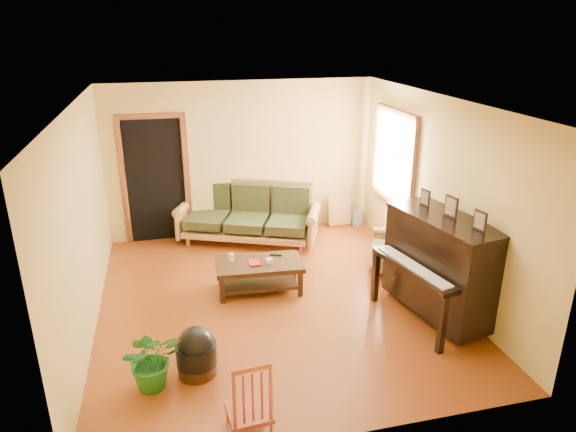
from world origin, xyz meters
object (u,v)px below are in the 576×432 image
object	(u,v)px
armchair	(393,245)
piano	(441,268)
ceramic_crock	(358,218)
potted_plant	(152,359)
footstool	(197,357)
sofa	(248,214)
coffee_table	(259,276)
red_chair	(248,394)

from	to	relation	value
armchair	piano	world-z (taller)	piano
ceramic_crock	potted_plant	bearing A→B (deg)	-134.34
piano	footstool	size ratio (longest dim) A/B	3.52
potted_plant	armchair	bearing A→B (deg)	28.66
armchair	piano	bearing A→B (deg)	-66.78
sofa	armchair	xyz separation A→B (m)	(1.91, -1.52, -0.11)
armchair	potted_plant	bearing A→B (deg)	-128.13
piano	footstool	bearing A→B (deg)	176.91
coffee_table	red_chair	xyz separation A→B (m)	(-0.58, -2.54, 0.19)
armchair	footstool	bearing A→B (deg)	-126.05
coffee_table	potted_plant	world-z (taller)	potted_plant
coffee_table	potted_plant	size ratio (longest dim) A/B	1.83
piano	potted_plant	xyz separation A→B (m)	(-3.45, -0.54, -0.34)
sofa	coffee_table	size ratio (longest dim) A/B	1.95
red_chair	ceramic_crock	size ratio (longest dim) A/B	3.03
potted_plant	footstool	bearing A→B (deg)	12.25
coffee_table	piano	world-z (taller)	piano
ceramic_crock	coffee_table	bearing A→B (deg)	-137.93
armchair	piano	size ratio (longest dim) A/B	0.51
coffee_table	red_chair	world-z (taller)	red_chair
armchair	coffee_table	bearing A→B (deg)	-151.87
coffee_table	armchair	xyz separation A→B (m)	(2.04, 0.18, 0.17)
coffee_table	potted_plant	xyz separation A→B (m)	(-1.41, -1.71, 0.11)
footstool	red_chair	world-z (taller)	red_chair
sofa	armchair	bearing A→B (deg)	-15.50
coffee_table	ceramic_crock	world-z (taller)	coffee_table
ceramic_crock	potted_plant	xyz separation A→B (m)	(-3.61, -3.69, 0.19)
armchair	ceramic_crock	bearing A→B (deg)	108.18
sofa	potted_plant	world-z (taller)	sofa
coffee_table	piano	distance (m)	2.39
coffee_table	red_chair	size ratio (longest dim) A/B	1.45
footstool	ceramic_crock	world-z (taller)	footstool
armchair	footstool	world-z (taller)	armchair
piano	red_chair	size ratio (longest dim) A/B	1.86
coffee_table	footstool	xyz separation A→B (m)	(-0.97, -1.61, -0.01)
piano	potted_plant	bearing A→B (deg)	177.40
potted_plant	piano	bearing A→B (deg)	8.98
coffee_table	armchair	distance (m)	2.05
piano	ceramic_crock	xyz separation A→B (m)	(0.16, 3.15, -0.53)
sofa	footstool	bearing A→B (deg)	-85.22
coffee_table	footstool	distance (m)	1.88
armchair	footstool	xyz separation A→B (m)	(-3.01, -1.79, -0.18)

